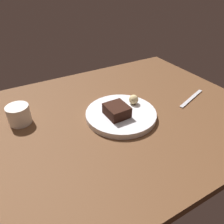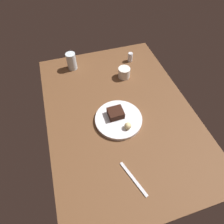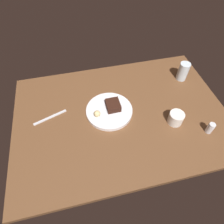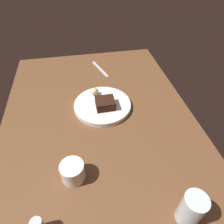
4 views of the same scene
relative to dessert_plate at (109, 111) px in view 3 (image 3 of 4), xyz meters
The scene contains 8 objects.
dining_table 7.39cm from the dessert_plate, 157.21° to the left, with size 120.00×84.00×3.00cm, color brown.
dessert_plate is the anchor object (origin of this frame).
chocolate_cake_slice 4.07cm from the dessert_plate, 158.22° to the right, with size 8.35×7.58×4.04cm, color black.
bread_roll 8.31cm from the dessert_plate, 18.51° to the left, with size 3.70×3.70×3.70cm, color #DBC184.
salt_shaker 54.33cm from the dessert_plate, 152.85° to the left, with size 3.44×3.44×6.56cm.
water_glass 55.30cm from the dessert_plate, 162.28° to the right, with size 6.52×6.52×11.86cm, color silver.
coffee_cup 36.72cm from the dessert_plate, 156.03° to the left, with size 7.93×7.93×6.93cm, color silver.
butter_knife 33.39cm from the dessert_plate, ahead, with size 19.00×1.40×0.50cm, color silver.
Camera 3 is at (20.05, 62.26, 89.18)cm, focal length 30.34 mm.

